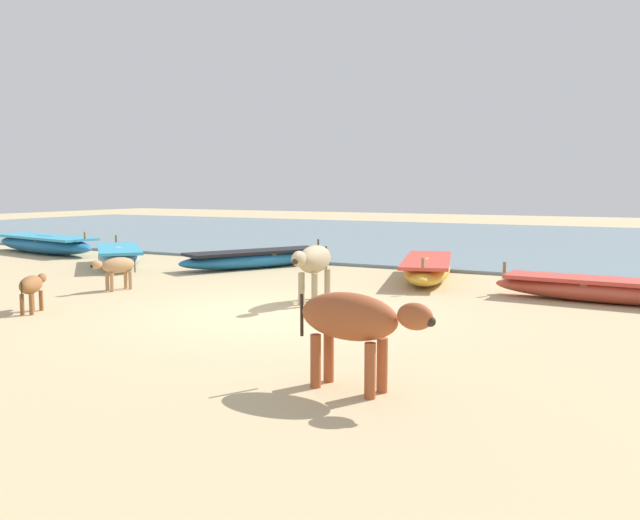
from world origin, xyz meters
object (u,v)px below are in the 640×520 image
fishing_boat_4 (604,289)px  calf_far_tan (117,267)px  fishing_boat_2 (256,258)px  fishing_boat_5 (427,268)px  cow_adult_dun (314,262)px  fishing_boat_0 (119,256)px  cow_second_adult_rust (353,321)px  calf_near_brown (32,286)px  fishing_boat_1 (44,244)px

fishing_boat_4 → calf_far_tan: 9.16m
fishing_boat_2 → fishing_boat_5: bearing=-64.5°
cow_adult_dun → calf_far_tan: cow_adult_dun is taller
fishing_boat_2 → calf_far_tan: size_ratio=4.09×
fishing_boat_0 → calf_far_tan: 4.09m
fishing_boat_4 → calf_far_tan: (-8.65, -3.01, 0.24)m
fishing_boat_4 → fishing_boat_5: bearing=-15.3°
calf_far_tan → cow_second_adult_rust: bearing=72.5°
cow_second_adult_rust → calf_near_brown: bearing=174.8°
fishing_boat_4 → fishing_boat_5: size_ratio=0.96×
fishing_boat_5 → calf_near_brown: (-4.47, -6.60, 0.17)m
fishing_boat_1 → cow_second_adult_rust: 16.44m
cow_adult_dun → fishing_boat_4: bearing=110.5°
fishing_boat_5 → calf_far_tan: size_ratio=4.04×
cow_adult_dun → fishing_boat_2: bearing=-143.2°
fishing_boat_2 → cow_adult_dun: 5.33m
cow_second_adult_rust → fishing_boat_4: bearing=82.0°
fishing_boat_4 → fishing_boat_0: bearing=3.3°
cow_adult_dun → fishing_boat_0: bearing=-116.2°
calf_far_tan → cow_second_adult_rust: cow_second_adult_rust is taller
fishing_boat_0 → calf_far_tan: bearing=177.3°
fishing_boat_0 → fishing_boat_5: (7.82, 1.30, -0.01)m
calf_near_brown → cow_second_adult_rust: cow_second_adult_rust is taller
fishing_boat_0 → cow_adult_dun: cow_adult_dun is taller
fishing_boat_2 → fishing_boat_4: fishing_boat_2 is taller
fishing_boat_5 → cow_second_adult_rust: bearing=-2.3°
fishing_boat_4 → cow_second_adult_rust: cow_second_adult_rust is taller
fishing_boat_2 → fishing_boat_4: (8.26, -1.37, -0.01)m
fishing_boat_0 → fishing_boat_2: bearing=-112.8°
fishing_boat_1 → fishing_boat_5: bearing=9.7°
calf_near_brown → calf_far_tan: calf_far_tan is taller
fishing_boat_2 → cow_adult_dun: (3.72, -3.79, 0.48)m
fishing_boat_4 → calf_near_brown: bearing=36.3°
fishing_boat_0 → cow_adult_dun: (6.96, -2.34, 0.45)m
fishing_boat_5 → cow_adult_dun: 3.77m
fishing_boat_4 → fishing_boat_2: bearing=-6.5°
fishing_boat_1 → fishing_boat_2: size_ratio=1.22×
fishing_boat_1 → calf_far_tan: bearing=-20.2°
fishing_boat_5 → calf_far_tan: 6.52m
fishing_boat_4 → fishing_boat_1: bearing=-2.0°
fishing_boat_1 → calf_near_brown: (7.90, -6.75, 0.14)m
fishing_boat_1 → fishing_boat_4: 16.12m
fishing_boat_2 → fishing_boat_5: 4.58m
fishing_boat_2 → cow_second_adult_rust: bearing=-113.8°
fishing_boat_5 → calf_near_brown: fishing_boat_5 is taller
fishing_boat_2 → calf_far_tan: 4.40m
cow_adult_dun → calf_near_brown: size_ratio=1.78×
fishing_boat_4 → calf_near_brown: fishing_boat_4 is taller
fishing_boat_5 → calf_near_brown: size_ratio=4.63×
fishing_boat_1 → cow_second_adult_rust: size_ratio=3.28×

